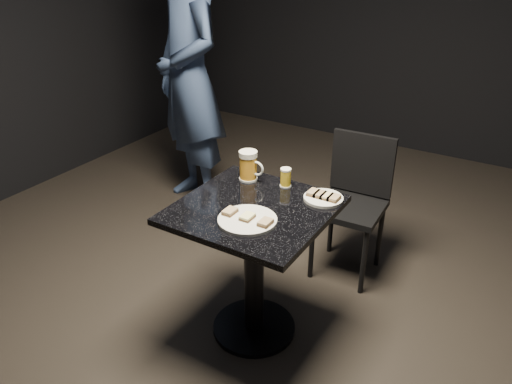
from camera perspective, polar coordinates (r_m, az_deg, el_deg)
floor at (r=2.79m, az=-0.22°, el=-15.33°), size 6.00×6.00×0.00m
plate_large at (r=2.23m, az=-0.99°, el=-3.21°), size 0.27×0.27×0.01m
plate_small at (r=2.43m, az=7.70°, el=-0.71°), size 0.19×0.19×0.01m
patron at (r=3.71m, az=-7.64°, el=12.83°), size 0.85×0.74×1.96m
table at (r=2.48m, az=-0.24°, el=-6.62°), size 0.70×0.70×0.75m
beer_mug at (r=2.58m, az=-0.84°, el=3.03°), size 0.14×0.10×0.16m
beer_tumbler at (r=2.53m, az=3.41°, el=1.66°), size 0.06×0.06×0.10m
chair at (r=3.04m, az=11.12°, el=-0.52°), size 0.40×0.40×0.86m
canapes_on_plate_large at (r=2.22m, az=-1.00°, el=-2.85°), size 0.24×0.07×0.02m
canapes_on_plate_small at (r=2.43m, az=7.73°, el=-0.37°), size 0.16×0.07×0.02m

